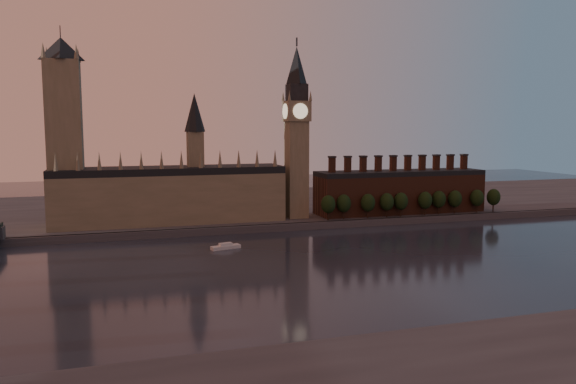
% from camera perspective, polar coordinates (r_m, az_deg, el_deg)
% --- Properties ---
extents(ground, '(900.00, 900.00, 0.00)m').
position_cam_1_polar(ground, '(238.62, 6.82, -7.66)').
color(ground, black).
rests_on(ground, ground).
extents(north_bank, '(900.00, 182.00, 4.00)m').
position_cam_1_polar(north_bank, '(404.43, -3.48, -1.46)').
color(north_bank, '#4C4B51').
rests_on(north_bank, ground).
extents(palace_of_westminster, '(130.00, 30.30, 74.00)m').
position_cam_1_polar(palace_of_westminster, '(329.44, -11.81, 0.02)').
color(palace_of_westminster, '#80735B').
rests_on(palace_of_westminster, north_bank).
extents(victoria_tower, '(24.00, 24.00, 108.00)m').
position_cam_1_polar(victoria_tower, '(327.03, -21.76, 6.22)').
color(victoria_tower, '#80735B').
rests_on(victoria_tower, north_bank).
extents(big_ben, '(15.00, 15.00, 107.00)m').
position_cam_1_polar(big_ben, '(337.71, 0.88, 6.30)').
color(big_ben, '#80735B').
rests_on(big_ben, north_bank).
extents(chimney_block, '(110.00, 25.00, 37.00)m').
position_cam_1_polar(chimney_block, '(367.78, 11.29, 0.10)').
color(chimney_block, '#522D1F').
rests_on(chimney_block, north_bank).
extents(embankment_tree_0, '(8.60, 8.60, 14.88)m').
position_cam_1_polar(embankment_tree_0, '(330.96, 4.10, -1.25)').
color(embankment_tree_0, black).
rests_on(embankment_tree_0, north_bank).
extents(embankment_tree_1, '(8.60, 8.60, 14.88)m').
position_cam_1_polar(embankment_tree_1, '(335.85, 5.69, -1.16)').
color(embankment_tree_1, black).
rests_on(embankment_tree_1, north_bank).
extents(embankment_tree_2, '(8.60, 8.60, 14.88)m').
position_cam_1_polar(embankment_tree_2, '(340.52, 8.12, -1.08)').
color(embankment_tree_2, black).
rests_on(embankment_tree_2, north_bank).
extents(embankment_tree_3, '(8.60, 8.60, 14.88)m').
position_cam_1_polar(embankment_tree_3, '(346.34, 10.01, -0.99)').
color(embankment_tree_3, black).
rests_on(embankment_tree_3, north_bank).
extents(embankment_tree_4, '(8.60, 8.60, 14.88)m').
position_cam_1_polar(embankment_tree_4, '(350.62, 11.40, -0.93)').
color(embankment_tree_4, black).
rests_on(embankment_tree_4, north_bank).
extents(embankment_tree_5, '(8.60, 8.60, 14.88)m').
position_cam_1_polar(embankment_tree_5, '(358.75, 13.76, -0.82)').
color(embankment_tree_5, black).
rests_on(embankment_tree_5, north_bank).
extents(embankment_tree_6, '(8.60, 8.60, 14.88)m').
position_cam_1_polar(embankment_tree_6, '(365.51, 15.07, -0.72)').
color(embankment_tree_6, black).
rests_on(embankment_tree_6, north_bank).
extents(embankment_tree_7, '(8.60, 8.60, 14.88)m').
position_cam_1_polar(embankment_tree_7, '(371.03, 16.60, -0.66)').
color(embankment_tree_7, black).
rests_on(embankment_tree_7, north_bank).
extents(embankment_tree_8, '(8.60, 8.60, 14.88)m').
position_cam_1_polar(embankment_tree_8, '(379.85, 18.65, -0.57)').
color(embankment_tree_8, black).
rests_on(embankment_tree_8, north_bank).
extents(embankment_tree_9, '(8.60, 8.60, 14.88)m').
position_cam_1_polar(embankment_tree_9, '(387.87, 20.15, -0.49)').
color(embankment_tree_9, black).
rests_on(embankment_tree_9, north_bank).
extents(river_boat, '(15.03, 7.49, 2.89)m').
position_cam_1_polar(river_boat, '(274.40, -6.36, -5.53)').
color(river_boat, silver).
rests_on(river_boat, ground).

